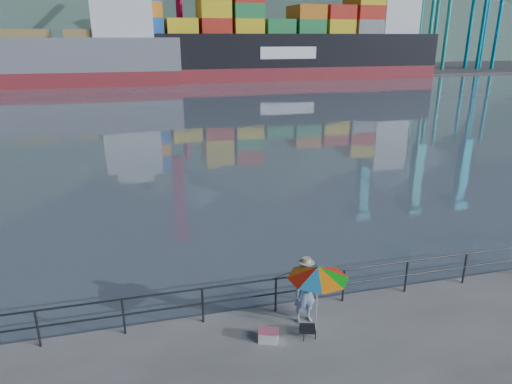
# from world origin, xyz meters

# --- Properties ---
(harbor_water) EXTENTS (500.00, 280.00, 0.00)m
(harbor_water) POSITION_xyz_m (0.00, 130.00, 0.00)
(harbor_water) COLOR slate
(harbor_water) RESTS_ON ground
(far_dock) EXTENTS (200.00, 40.00, 0.40)m
(far_dock) POSITION_xyz_m (10.00, 93.00, 0.00)
(far_dock) COLOR #514F4C
(far_dock) RESTS_ON ground
(guardrail) EXTENTS (22.00, 0.06, 1.03)m
(guardrail) POSITION_xyz_m (0.00, 1.70, 0.52)
(guardrail) COLOR #2D3033
(guardrail) RESTS_ON ground
(container_stacks) EXTENTS (58.00, 5.40, 7.80)m
(container_stacks) POSITION_xyz_m (37.41, 93.54, 3.06)
(container_stacks) COLOR #267F3F
(container_stacks) RESTS_ON ground
(fisherman) EXTENTS (0.66, 0.47, 1.71)m
(fisherman) POSITION_xyz_m (1.61, 1.07, 0.86)
(fisherman) COLOR #304F8C
(fisherman) RESTS_ON ground
(beach_umbrella) EXTENTS (1.86, 1.86, 1.87)m
(beach_umbrella) POSITION_xyz_m (1.72, 0.56, 1.71)
(beach_umbrella) COLOR white
(beach_umbrella) RESTS_ON ground
(folding_stool) EXTENTS (0.49, 0.49, 0.26)m
(folding_stool) POSITION_xyz_m (1.45, 0.41, 0.14)
(folding_stool) COLOR black
(folding_stool) RESTS_ON ground
(cooler_bag) EXTENTS (0.56, 0.47, 0.27)m
(cooler_bag) POSITION_xyz_m (0.45, 0.49, 0.14)
(cooler_bag) COLOR silver
(cooler_bag) RESTS_ON ground
(fishing_rod) EXTENTS (0.55, 1.53, 1.14)m
(fishing_rod) POSITION_xyz_m (1.40, 2.05, 0.00)
(fishing_rod) COLOR black
(fishing_rod) RESTS_ON ground
(bulk_carrier) EXTENTS (46.47, 8.04, 14.50)m
(bulk_carrier) POSITION_xyz_m (-16.19, 70.22, 4.21)
(bulk_carrier) COLOR maroon
(bulk_carrier) RESTS_ON ground
(container_ship) EXTENTS (58.11, 9.69, 18.10)m
(container_ship) POSITION_xyz_m (25.38, 73.73, 5.85)
(container_ship) COLOR maroon
(container_ship) RESTS_ON ground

